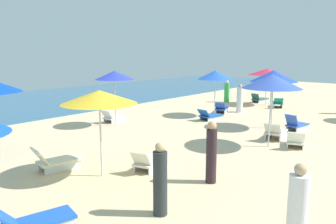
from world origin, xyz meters
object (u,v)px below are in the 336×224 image
at_px(lounge_chair_9_0, 296,125).
at_px(lounge_chair_1_0, 34,222).
at_px(beachgoer_0, 211,153).
at_px(lounge_chair_7_0, 149,161).
at_px(lounge_chair_0_0, 114,117).
at_px(umbrella_8, 215,75).
at_px(umbrella_9, 274,76).
at_px(lounge_chair_4_0, 278,103).
at_px(lounge_chair_8_0, 210,116).
at_px(lounge_chair_3_1, 276,132).
at_px(umbrella_7, 99,97).
at_px(lounge_chair_7_1, 56,161).
at_px(umbrella_0, 115,75).
at_px(beachgoer_6, 298,209).
at_px(umbrella_3, 272,81).
at_px(beachgoer_4, 227,92).
at_px(lounge_chair_3_0, 295,141).
at_px(lounge_chair_8_1, 222,108).
at_px(lounge_chair_4_1, 259,99).
at_px(beachgoer_3, 160,181).
at_px(umbrella_4, 267,72).
at_px(beachgoer_2, 240,99).

bearing_deg(lounge_chair_9_0, lounge_chair_1_0, 96.37).
bearing_deg(beachgoer_0, lounge_chair_7_0, 118.29).
bearing_deg(lounge_chair_0_0, beachgoer_0, 154.19).
height_order(umbrella_8, umbrella_9, umbrella_9).
height_order(lounge_chair_1_0, lounge_chair_9_0, lounge_chair_9_0).
distance_m(lounge_chair_9_0, beachgoer_0, 7.59).
height_order(lounge_chair_4_0, beachgoer_0, beachgoer_0).
height_order(umbrella_9, lounge_chair_9_0, umbrella_9).
bearing_deg(lounge_chair_9_0, lounge_chair_8_0, 16.11).
xyz_separation_m(lounge_chair_3_1, umbrella_7, (-7.13, 2.21, 1.98)).
xyz_separation_m(lounge_chair_3_1, lounge_chair_4_0, (7.87, 2.98, -0.01)).
distance_m(lounge_chair_7_1, umbrella_8, 10.63).
bearing_deg(lounge_chair_7_0, umbrella_0, -46.73).
xyz_separation_m(umbrella_8, beachgoer_6, (-9.83, -7.78, -1.56)).
xyz_separation_m(lounge_chair_1_0, umbrella_9, (11.79, 0.20, 2.15)).
distance_m(lounge_chair_0_0, lounge_chair_7_1, 6.98).
height_order(lounge_chair_0_0, lounge_chair_9_0, lounge_chair_9_0).
xyz_separation_m(umbrella_3, lounge_chair_7_0, (-4.64, 1.79, -2.21)).
height_order(umbrella_0, lounge_chair_7_1, umbrella_0).
height_order(umbrella_3, beachgoer_4, umbrella_3).
relative_size(umbrella_8, beachgoer_4, 1.61).
bearing_deg(lounge_chair_3_1, umbrella_3, 93.90).
relative_size(lounge_chair_3_0, lounge_chair_9_0, 1.00).
bearing_deg(lounge_chair_3_0, lounge_chair_8_1, -58.13).
height_order(lounge_chair_0_0, lounge_chair_4_1, lounge_chair_4_1).
relative_size(lounge_chair_3_1, lounge_chair_8_0, 0.96).
relative_size(lounge_chair_7_1, beachgoer_3, 0.89).
bearing_deg(beachgoer_0, beachgoer_4, 46.82).
bearing_deg(beachgoer_6, umbrella_0, -33.86).
xyz_separation_m(umbrella_4, beachgoer_4, (-0.57, 2.67, -1.51)).
relative_size(lounge_chair_3_0, beachgoer_3, 0.84).
bearing_deg(beachgoer_2, lounge_chair_1_0, -167.82).
distance_m(lounge_chair_3_1, beachgoer_2, 6.22).
distance_m(lounge_chair_4_1, beachgoer_6, 18.30).
height_order(umbrella_4, umbrella_8, umbrella_8).
relative_size(umbrella_0, beachgoer_6, 1.67).
xyz_separation_m(umbrella_9, beachgoer_0, (-7.40, -1.37, -1.61)).
bearing_deg(umbrella_9, umbrella_8, 76.80).
bearing_deg(lounge_chair_3_0, lounge_chair_3_1, -52.32).
relative_size(umbrella_4, umbrella_8, 0.97).
relative_size(lounge_chair_3_1, lounge_chair_4_1, 0.91).
relative_size(umbrella_7, umbrella_9, 0.91).
xyz_separation_m(lounge_chair_9_0, beachgoer_0, (-7.56, -0.27, 0.54)).
xyz_separation_m(umbrella_0, lounge_chair_0_0, (0.59, 0.83, -2.20)).
distance_m(lounge_chair_4_1, beachgoer_2, 4.69).
xyz_separation_m(umbrella_0, lounge_chair_4_0, (10.42, -3.84, -2.16)).
xyz_separation_m(lounge_chair_0_0, lounge_chair_8_1, (5.86, -2.86, 0.02)).
height_order(beachgoer_0, beachgoer_3, beachgoer_0).
distance_m(umbrella_7, lounge_chair_8_1, 11.50).
xyz_separation_m(lounge_chair_3_1, umbrella_9, (1.86, 0.95, 2.14)).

